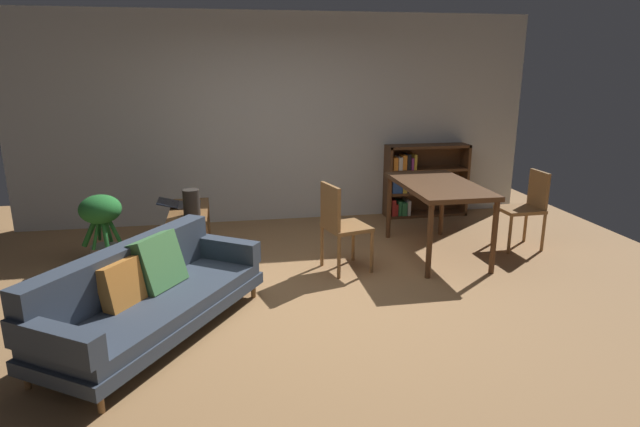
% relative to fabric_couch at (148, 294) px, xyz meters
% --- Properties ---
extents(ground_plane, '(8.16, 8.16, 0.00)m').
position_rel_fabric_couch_xyz_m(ground_plane, '(1.37, 0.40, -0.34)').
color(ground_plane, '#A87A4C').
extents(back_wall_panel, '(6.80, 0.10, 2.70)m').
position_rel_fabric_couch_xyz_m(back_wall_panel, '(1.37, 3.10, 1.01)').
color(back_wall_panel, silver).
rests_on(back_wall_panel, ground_plane).
extents(fabric_couch, '(1.73, 2.07, 0.75)m').
position_rel_fabric_couch_xyz_m(fabric_couch, '(0.00, 0.00, 0.00)').
color(fabric_couch, olive).
rests_on(fabric_couch, ground_plane).
extents(media_console, '(0.40, 1.00, 0.54)m').
position_rel_fabric_couch_xyz_m(media_console, '(0.23, 1.72, -0.06)').
color(media_console, brown).
rests_on(media_console, ground_plane).
extents(open_laptop, '(0.46, 0.34, 0.08)m').
position_rel_fabric_couch_xyz_m(open_laptop, '(0.15, 1.88, 0.23)').
color(open_laptop, '#333338').
rests_on(open_laptop, media_console).
extents(desk_speaker, '(0.17, 0.17, 0.27)m').
position_rel_fabric_couch_xyz_m(desk_speaker, '(0.28, 1.48, 0.34)').
color(desk_speaker, '#2D2823').
rests_on(desk_speaker, media_console).
extents(potted_floor_plant, '(0.45, 0.46, 0.74)m').
position_rel_fabric_couch_xyz_m(potted_floor_plant, '(-0.67, 1.73, 0.14)').
color(potted_floor_plant, '#9E9389').
rests_on(potted_floor_plant, ground_plane).
extents(dining_table, '(0.78, 1.42, 0.81)m').
position_rel_fabric_couch_xyz_m(dining_table, '(2.91, 1.35, 0.39)').
color(dining_table, '#56351E').
rests_on(dining_table, ground_plane).
extents(dining_chair_near, '(0.47, 0.40, 0.89)m').
position_rel_fabric_couch_xyz_m(dining_chair_near, '(4.00, 1.38, 0.16)').
color(dining_chair_near, olive).
rests_on(dining_chair_near, ground_plane).
extents(dining_chair_far, '(0.50, 0.52, 0.91)m').
position_rel_fabric_couch_xyz_m(dining_chair_far, '(1.75, 1.04, 0.18)').
color(dining_chair_far, olive).
rests_on(dining_chair_far, ground_plane).
extents(bookshelf, '(1.15, 0.30, 0.99)m').
position_rel_fabric_couch_xyz_m(bookshelf, '(3.29, 2.93, 0.15)').
color(bookshelf, '#56351E').
rests_on(bookshelf, ground_plane).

